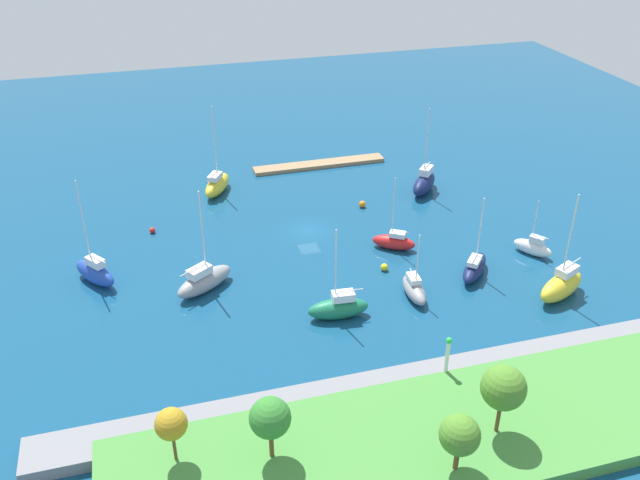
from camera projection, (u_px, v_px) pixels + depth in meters
name	position (u px, v px, depth m)	size (l,w,h in m)	color
water	(309.00, 231.00, 84.23)	(160.00, 160.00, 0.00)	navy
pier_dock	(319.00, 164.00, 101.71)	(19.89, 2.45, 0.55)	#997A56
breakwater	(399.00, 386.00, 58.87)	(61.69, 3.93, 1.13)	gray
shoreline_park	(429.00, 439.00, 53.46)	(50.95, 12.89, 1.22)	#478C3D
harbor_beacon	(448.00, 352.00, 58.57)	(0.56, 0.56, 3.73)	silver
park_tree_west	(503.00, 388.00, 51.28)	(3.52, 3.52, 6.17)	brown
park_tree_mideast	(270.00, 418.00, 49.34)	(3.13, 3.13, 5.40)	brown
park_tree_east	(460.00, 435.00, 48.51)	(3.04, 3.04, 4.88)	brown
park_tree_midwest	(171.00, 424.00, 49.20)	(2.44, 2.44, 4.76)	brown
sailboat_yellow_west_end	(217.00, 184.00, 93.08)	(5.26, 6.91, 12.35)	yellow
sailboat_gray_lone_north	(414.00, 289.00, 71.28)	(2.19, 5.46, 7.63)	gray
sailboat_navy_outer_mooring	(424.00, 183.00, 93.25)	(6.09, 6.48, 12.13)	#141E4C
sailboat_red_along_channel	(394.00, 241.00, 80.05)	(5.32, 4.35, 9.14)	red
sailboat_green_off_beacon	(339.00, 307.00, 68.01)	(6.35, 2.65, 10.14)	#19724C
sailboat_blue_inner_mooring	(95.00, 272.00, 73.43)	(5.13, 6.07, 12.17)	#2347B2
sailboat_white_east_end	(533.00, 247.00, 78.88)	(3.87, 4.67, 6.88)	white
sailboat_yellow_far_south	(562.00, 285.00, 70.98)	(7.14, 4.99, 12.14)	yellow
sailboat_gray_far_north	(204.00, 280.00, 72.26)	(7.27, 5.98, 11.58)	gray
sailboat_navy_lone_south	(475.00, 267.00, 74.88)	(5.75, 6.10, 9.37)	#141E4C
mooring_buoy_orange	(362.00, 204.00, 89.73)	(0.89, 0.89, 0.89)	orange
mooring_buoy_red	(152.00, 230.00, 83.66)	(0.72, 0.72, 0.72)	red
mooring_buoy_yellow	(384.00, 267.00, 76.07)	(0.85, 0.85, 0.85)	yellow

